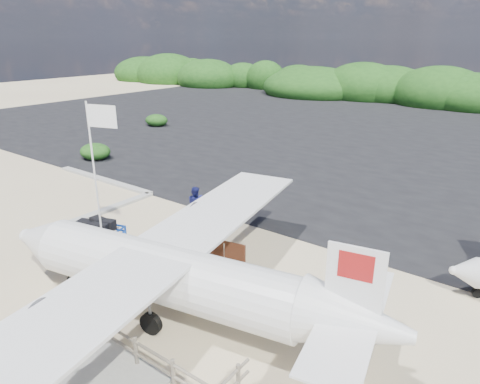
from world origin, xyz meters
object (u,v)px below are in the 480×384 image
object	(u,v)px
flagpole	(104,254)
signboard	(224,276)
aircraft_small	(351,117)
crew_b	(196,205)
baggage_cart	(98,248)
crew_a	(201,210)

from	to	relation	value
flagpole	signboard	size ratio (longest dim) A/B	3.42
aircraft_small	crew_b	bearing A→B (deg)	75.58
flagpole	crew_b	world-z (taller)	flagpole
baggage_cart	signboard	bearing A→B (deg)	-0.55
aircraft_small	signboard	bearing A→B (deg)	81.32
signboard	crew_b	xyz separation A→B (m)	(-4.47, 3.29, 0.97)
flagpole	signboard	xyz separation A→B (m)	(5.42, 1.71, 0.00)
baggage_cart	crew_a	world-z (taller)	crew_a
baggage_cart	crew_a	distance (m)	5.23
flagpole	crew_b	distance (m)	5.18
crew_b	aircraft_small	xyz separation A→B (m)	(-5.85, 33.75, -0.97)
crew_a	aircraft_small	xyz separation A→B (m)	(-6.26, 33.82, -0.81)
signboard	aircraft_small	bearing A→B (deg)	94.95
crew_a	aircraft_small	world-z (taller)	crew_a
flagpole	crew_b	xyz separation A→B (m)	(0.95, 4.99, 0.97)
baggage_cart	crew_a	xyz separation A→B (m)	(2.03, 4.75, 0.81)
baggage_cart	flagpole	distance (m)	0.68
flagpole	crew_a	distance (m)	5.17
baggage_cart	crew_b	world-z (taller)	crew_b
signboard	crew_a	bearing A→B (deg)	130.95
crew_b	crew_a	bearing A→B (deg)	-165.03
crew_a	crew_b	xyz separation A→B (m)	(-0.42, 0.07, 0.16)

